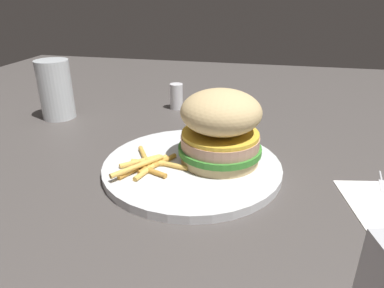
{
  "coord_description": "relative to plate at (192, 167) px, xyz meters",
  "views": [
    {
      "loc": [
        0.43,
        0.08,
        0.24
      ],
      "look_at": [
        -0.01,
        -0.02,
        0.04
      ],
      "focal_mm": 32.48,
      "sensor_mm": 36.0,
      "label": 1
    }
  ],
  "objects": [
    {
      "name": "fries_pile",
      "position": [
        0.03,
        -0.06,
        0.01
      ],
      "size": [
        0.1,
        0.1,
        0.01
      ],
      "color": "#E5B251",
      "rests_on": "plate"
    },
    {
      "name": "ground_plane",
      "position": [
        0.01,
        0.02,
        -0.01
      ],
      "size": [
        1.6,
        1.6,
        0.0
      ],
      "primitive_type": "plane",
      "color": "#47423F"
    },
    {
      "name": "sandwich",
      "position": [
        -0.02,
        0.04,
        0.06
      ],
      "size": [
        0.12,
        0.12,
        0.11
      ],
      "color": "tan",
      "rests_on": "plate"
    },
    {
      "name": "plate",
      "position": [
        0.0,
        0.0,
        0.0
      ],
      "size": [
        0.26,
        0.26,
        0.01
      ],
      "primitive_type": "cylinder",
      "color": "silver",
      "rests_on": "ground_plane"
    },
    {
      "name": "drink_glass",
      "position": [
        -0.16,
        -0.31,
        0.04
      ],
      "size": [
        0.07,
        0.07,
        0.12
      ],
      "color": "silver",
      "rests_on": "ground_plane"
    },
    {
      "name": "salt_shaker",
      "position": [
        -0.27,
        -0.09,
        0.02
      ],
      "size": [
        0.03,
        0.03,
        0.06
      ],
      "primitive_type": "cylinder",
      "color": "white",
      "rests_on": "ground_plane"
    }
  ]
}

